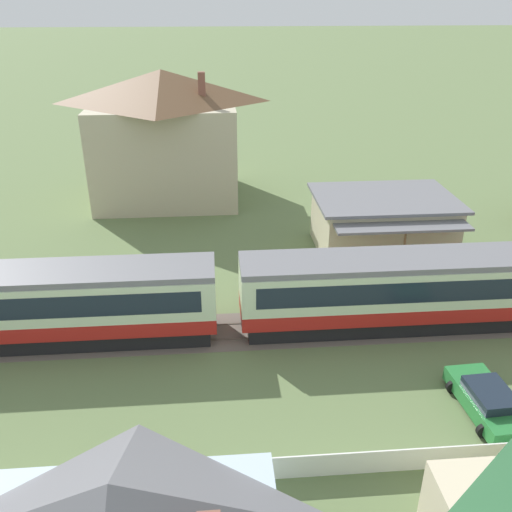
# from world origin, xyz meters

# --- Properties ---
(passenger_train) EXTENTS (54.57, 3.15, 4.04)m
(passenger_train) POSITION_xyz_m (-7.67, -0.63, 2.24)
(passenger_train) COLOR #AD1E19
(passenger_train) RESTS_ON ground_plane
(railway_track) EXTENTS (120.88, 3.60, 0.04)m
(railway_track) POSITION_xyz_m (-6.27, -0.63, 0.01)
(railway_track) COLOR #665B51
(railway_track) RESTS_ON ground_plane
(station_building) EXTENTS (9.41, 8.08, 3.95)m
(station_building) POSITION_xyz_m (-6.30, 8.71, 2.00)
(station_building) COLOR beige
(station_building) RESTS_ON ground_plane
(station_house_brown_roof) EXTENTS (12.58, 10.30, 10.76)m
(station_house_brown_roof) POSITION_xyz_m (-21.62, 20.96, 5.54)
(station_house_brown_roof) COLOR #BCB293
(station_house_brown_roof) RESTS_ON ground_plane
(picket_fence_front) EXTENTS (50.15, 0.06, 1.05)m
(picket_fence_front) POSITION_xyz_m (-14.92, -10.46, 0.53)
(picket_fence_front) COLOR white
(picket_fence_front) RESTS_ON ground_plane
(parked_car_green) EXTENTS (2.43, 4.48, 1.27)m
(parked_car_green) POSITION_xyz_m (-6.44, -7.67, 0.61)
(parked_car_green) COLOR #287A38
(parked_car_green) RESTS_ON ground_plane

